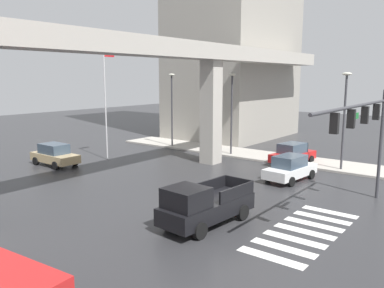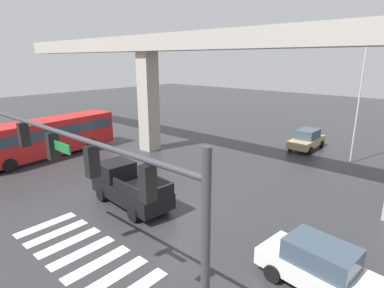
# 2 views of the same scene
# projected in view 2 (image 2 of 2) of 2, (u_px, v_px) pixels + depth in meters

# --- Properties ---
(ground_plane) EXTENTS (120.00, 120.00, 0.00)m
(ground_plane) POSITION_uv_depth(u_px,v_px,m) (169.00, 210.00, 16.19)
(ground_plane) COLOR #2D2D30
(crosswalk_stripes) EXTENTS (7.15, 2.80, 0.01)m
(crosswalk_stripes) POSITION_uv_depth(u_px,v_px,m) (82.00, 252.00, 12.62)
(crosswalk_stripes) COLOR silver
(crosswalk_stripes) RESTS_ON ground
(elevated_overpass) EXTENTS (55.67, 2.08, 9.41)m
(elevated_overpass) POSITION_uv_depth(u_px,v_px,m) (245.00, 52.00, 18.95)
(elevated_overpass) COLOR #ADA89E
(elevated_overpass) RESTS_ON ground
(pickup_truck) EXTENTS (5.23, 2.38, 2.08)m
(pickup_truck) POSITION_uv_depth(u_px,v_px,m) (128.00, 186.00, 16.70)
(pickup_truck) COLOR black
(pickup_truck) RESTS_ON ground
(city_bus) EXTENTS (3.56, 10.99, 2.99)m
(city_bus) POSITION_uv_depth(u_px,v_px,m) (49.00, 135.00, 24.77)
(city_bus) COLOR red
(city_bus) RESTS_ON ground
(sedan_tan) EXTENTS (1.97, 4.31, 1.72)m
(sedan_tan) POSITION_uv_depth(u_px,v_px,m) (307.00, 139.00, 26.92)
(sedan_tan) COLOR tan
(sedan_tan) RESTS_ON ground
(sedan_white) EXTENTS (4.46, 2.30, 1.72)m
(sedan_white) POSITION_uv_depth(u_px,v_px,m) (322.00, 267.00, 10.42)
(sedan_white) COLOR silver
(sedan_white) RESTS_ON ground
(traffic_signal_mast) EXTENTS (10.89, 0.32, 6.20)m
(traffic_signal_mast) POSITION_uv_depth(u_px,v_px,m) (96.00, 177.00, 8.02)
(traffic_signal_mast) COLOR #38383D
(traffic_signal_mast) RESTS_ON ground
(flagpole) EXTENTS (1.16, 0.12, 9.38)m
(flagpole) POSITION_uv_depth(u_px,v_px,m) (362.00, 90.00, 21.97)
(flagpole) COLOR silver
(flagpole) RESTS_ON ground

